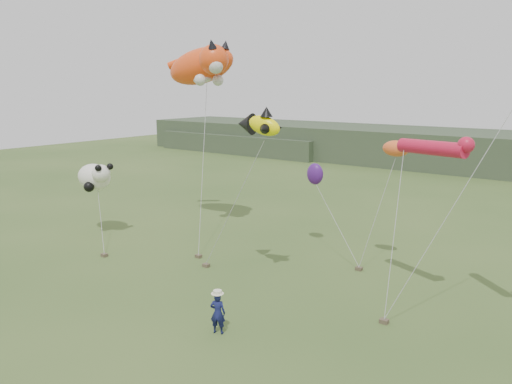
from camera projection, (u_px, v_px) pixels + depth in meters
ground at (191, 319)px, 19.32m from camera, size 120.00×120.00×0.00m
headland at (451, 150)px, 55.75m from camera, size 90.00×13.00×4.00m
festival_attendant at (218, 313)px, 18.04m from camera, size 0.67×0.57×1.56m
sandbag_anchors at (241, 270)px, 24.18m from camera, size 15.23×6.50×0.16m
cat_kite at (203, 65)px, 29.63m from camera, size 6.05×3.23×2.99m
fish_kite at (257, 124)px, 21.50m from camera, size 2.57×1.68×1.37m
tube_kites at (482, 125)px, 18.28m from camera, size 7.19×2.98×3.20m
panda_kite at (95, 177)px, 29.88m from camera, size 2.80×1.81×1.74m
misc_kites at (354, 162)px, 25.46m from camera, size 5.87×1.29×2.77m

